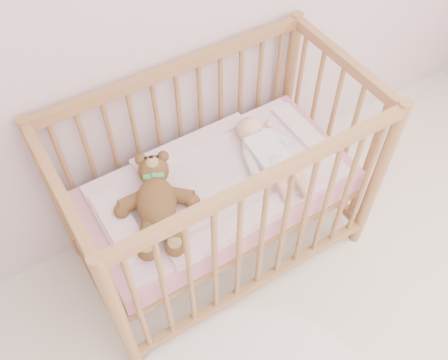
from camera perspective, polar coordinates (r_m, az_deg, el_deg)
crib at (r=2.30m, az=-0.65°, el=-1.01°), size 1.36×0.76×1.00m
mattress at (r=2.32m, az=-0.65°, el=-1.24°), size 1.22×0.62×0.13m
blanket at (r=2.26m, az=-0.67°, el=-0.09°), size 1.10×0.58×0.06m
baby at (r=2.28m, az=4.90°, el=3.30°), size 0.30×0.56×0.13m
teddy_bear at (r=2.10m, az=-7.71°, el=-2.55°), size 0.55×0.64×0.15m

